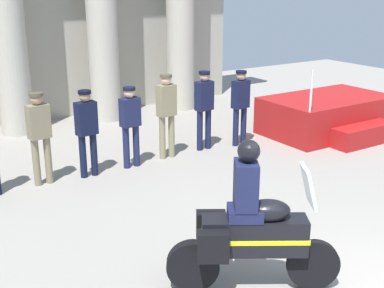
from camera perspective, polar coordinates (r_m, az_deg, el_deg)
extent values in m
cube|color=#A51919|center=(13.05, 14.58, 3.16)|extent=(3.06, 1.83, 0.89)
cube|color=#A51919|center=(12.39, 18.43, 0.97)|extent=(1.68, 0.50, 0.44)
cylinder|color=silver|center=(11.27, 13.00, 5.68)|extent=(0.05, 0.05, 0.90)
cylinder|color=#7A7056|center=(9.76, -16.78, -1.94)|extent=(0.13, 0.13, 0.88)
cylinder|color=#7A7056|center=(9.82, -15.56, -1.72)|extent=(0.13, 0.13, 0.88)
cube|color=#7A7056|center=(9.57, -16.55, 2.39)|extent=(0.40, 0.26, 0.61)
sphere|color=tan|center=(9.48, -16.76, 4.78)|extent=(0.21, 0.21, 0.21)
cylinder|color=#494334|center=(9.46, -16.81, 5.24)|extent=(0.24, 0.24, 0.06)
cylinder|color=black|center=(9.94, -11.92, -1.35)|extent=(0.13, 0.13, 0.83)
cylinder|color=black|center=(10.02, -10.75, -1.13)|extent=(0.13, 0.13, 0.83)
cube|color=black|center=(9.77, -11.59, 2.79)|extent=(0.40, 0.26, 0.62)
sphere|color=tan|center=(9.67, -11.74, 5.17)|extent=(0.21, 0.21, 0.21)
cylinder|color=black|center=(9.66, -11.77, 5.63)|extent=(0.24, 0.24, 0.06)
cylinder|color=#191E42|center=(10.30, -7.25, -0.38)|extent=(0.13, 0.13, 0.85)
cylinder|color=#191E42|center=(10.39, -6.16, -0.18)|extent=(0.13, 0.13, 0.85)
cube|color=#191E42|center=(10.15, -6.85, 3.51)|extent=(0.40, 0.26, 0.56)
sphere|color=beige|center=(10.06, -6.93, 5.64)|extent=(0.21, 0.21, 0.21)
cylinder|color=black|center=(10.04, -6.95, 6.08)|extent=(0.24, 0.24, 0.06)
cylinder|color=#847A5B|center=(10.75, -3.28, 0.70)|extent=(0.13, 0.13, 0.91)
cylinder|color=#847A5B|center=(10.86, -2.27, 0.89)|extent=(0.13, 0.13, 0.91)
cube|color=#847A5B|center=(10.60, -2.84, 4.82)|extent=(0.40, 0.26, 0.64)
sphere|color=beige|center=(10.52, -2.87, 7.09)|extent=(0.21, 0.21, 0.21)
cylinder|color=#4F4937|center=(10.50, -2.88, 7.51)|extent=(0.24, 0.24, 0.06)
cylinder|color=#141938|center=(11.28, 0.86, 1.50)|extent=(0.13, 0.13, 0.89)
cylinder|color=#141938|center=(11.40, 1.78, 1.67)|extent=(0.13, 0.13, 0.89)
cube|color=#141938|center=(11.15, 1.35, 5.34)|extent=(0.40, 0.26, 0.63)
sphere|color=tan|center=(11.07, 1.37, 7.45)|extent=(0.21, 0.21, 0.21)
cylinder|color=black|center=(11.06, 1.37, 7.86)|extent=(0.24, 0.24, 0.06)
cylinder|color=#141938|center=(11.63, 4.84, 1.86)|extent=(0.13, 0.13, 0.86)
cylinder|color=#141938|center=(11.76, 5.69, 2.02)|extent=(0.13, 0.13, 0.86)
cube|color=#141938|center=(11.52, 5.37, 5.49)|extent=(0.40, 0.26, 0.62)
sphere|color=tan|center=(11.44, 5.43, 7.51)|extent=(0.21, 0.21, 0.21)
cylinder|color=black|center=(11.42, 5.44, 7.90)|extent=(0.24, 0.24, 0.06)
cylinder|color=black|center=(6.56, 13.19, -12.81)|extent=(0.59, 0.43, 0.64)
cylinder|color=black|center=(6.38, 0.10, -13.24)|extent=(0.62, 0.46, 0.64)
cube|color=black|center=(6.24, 6.87, -9.95)|extent=(1.22, 0.93, 0.44)
ellipsoid|color=black|center=(6.12, 8.39, -7.25)|extent=(0.61, 0.55, 0.26)
cube|color=yellow|center=(6.25, 6.87, -10.11)|extent=(1.24, 0.95, 0.06)
cube|color=silver|center=(6.09, 12.71, -4.57)|extent=(0.35, 0.42, 0.47)
cube|color=black|center=(6.42, 2.10, -8.96)|extent=(0.40, 0.34, 0.36)
cube|color=black|center=(5.97, 2.34, -11.20)|extent=(0.40, 0.34, 0.36)
cube|color=#191E42|center=(6.10, 5.85, -7.56)|extent=(0.52, 0.50, 0.14)
cube|color=#191E42|center=(5.95, 5.95, -4.51)|extent=(0.41, 0.44, 0.56)
sphere|color=black|center=(5.81, 6.28, -0.77)|extent=(0.26, 0.26, 0.26)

